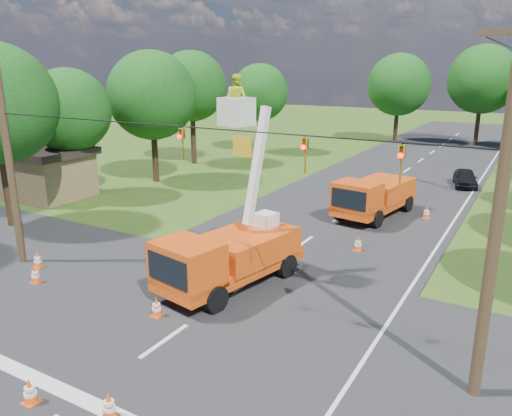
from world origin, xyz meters
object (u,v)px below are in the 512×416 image
Objects in this scene: second_truck at (373,196)px; traffic_cone_4 at (35,274)px; distant_car at (465,178)px; traffic_cone_7 at (427,212)px; tree_far_b at (483,79)px; tree_left_f at (260,93)px; bucket_truck at (229,246)px; tree_left_e at (192,86)px; traffic_cone_2 at (289,253)px; tree_left_d at (152,96)px; pole_left at (9,158)px; traffic_cone_3 at (358,244)px; traffic_cone_8 at (156,307)px; tree_far_a at (399,85)px; traffic_cone_5 at (38,260)px; ground_worker at (166,265)px; traffic_cone_1 at (109,406)px; pole_right_near at (500,202)px; shed at (46,172)px; traffic_cone_0 at (30,391)px; tree_left_c at (68,111)px.

traffic_cone_4 is (-8.60, -15.16, -0.85)m from second_truck.
distant_car reaches higher than traffic_cone_7.
tree_left_f is at bearing -139.88° from tree_far_b.
tree_left_e reaches higher than bucket_truck.
tree_left_d is at bearing 149.26° from traffic_cone_2.
pole_left is 0.97× the size of tree_left_d.
traffic_cone_2 and traffic_cone_7 have the same top height.
bucket_truck is 11.05× the size of traffic_cone_2.
traffic_cone_4 is 32.50m from tree_left_f.
traffic_cone_8 is at bearing -112.14° from traffic_cone_3.
bucket_truck reaches higher than distant_car.
tree_far_a reaches higher than traffic_cone_3.
traffic_cone_5 is 0.07× the size of tree_far_b.
traffic_cone_4 is (-9.67, -9.58, 0.00)m from traffic_cone_3.
traffic_cone_4 is at bearing -141.13° from bucket_truck.
ground_worker is at bearing -120.76° from distant_car.
pole_left is (-10.61, 5.32, 4.14)m from traffic_cone_1.
traffic_cone_3 is 35.83m from tree_far_a.
pole_left is at bearing 153.38° from traffic_cone_1.
traffic_cone_5 and traffic_cone_8 have the same top height.
traffic_cone_8 is 0.07× the size of pole_right_near.
tree_left_d is at bearing 116.03° from traffic_cone_4.
traffic_cone_3 and traffic_cone_8 have the same top height.
ground_worker is 2.70× the size of traffic_cone_2.
pole_left is at bearing -79.98° from tree_left_f.
tree_left_e is at bearing -104.04° from tree_left_f.
tree_far_a reaches higher than pole_left.
pole_left is (-8.24, 0.88, 4.14)m from traffic_cone_8.
shed is 42.86m from tree_far_b.
second_truck is 9.10× the size of traffic_cone_4.
tree_far_a is at bearing 94.69° from traffic_cone_0.
tree_left_e is at bearing 145.00° from traffic_cone_3.
traffic_cone_1 is at bearing -65.75° from tree_left_f.
traffic_cone_4 is at bearing -124.75° from traffic_cone_7.
bucket_truck is 11.84m from second_truck.
traffic_cone_3 is at bearing 67.86° from traffic_cone_8.
traffic_cone_3 is 24.40m from tree_left_e.
pole_right_near is 1.82× the size of shed.
traffic_cone_2 is at bearing 43.18° from traffic_cone_4.
traffic_cone_2 is 24.31m from tree_left_e.
traffic_cone_8 is 0.08× the size of tree_left_f.
pole_left is 1.12× the size of tree_left_c.
tree_left_d is (1.50, 6.00, 0.69)m from tree_left_c.
pole_right_near is at bearing -46.99° from ground_worker.
tree_left_f is at bearing 71.60° from ground_worker.
traffic_cone_8 is at bearing -27.95° from shed.
shed is at bearing 140.01° from traffic_cone_4.
traffic_cone_1 is at bearing -34.87° from shed.
traffic_cone_2 is (-1.14, -8.16, -0.85)m from second_truck.
traffic_cone_2 is at bearing -43.25° from tree_left_e.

